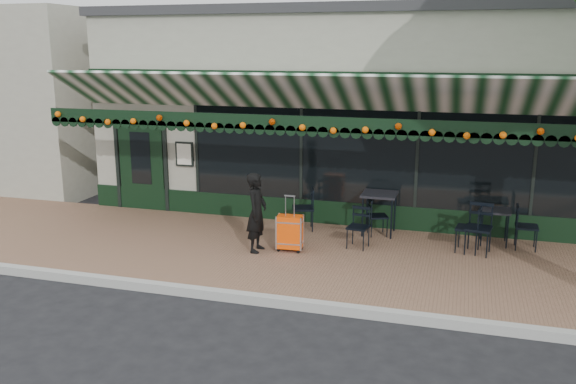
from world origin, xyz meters
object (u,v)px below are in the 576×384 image
(chair_b_right, at_px, (378,216))
(chair_a_left, at_px, (468,229))
(woman, at_px, (257,213))
(chair_a_right, at_px, (527,227))
(suitcase, at_px, (290,233))
(cafe_table_a, at_px, (495,213))
(cafe_table_b, at_px, (379,197))
(chair_a_front, at_px, (478,229))
(chair_b_front, at_px, (358,228))
(chair_b_left, at_px, (303,209))

(chair_b_right, bearing_deg, chair_a_left, -129.14)
(woman, height_order, chair_a_right, woman)
(woman, height_order, suitcase, woman)
(suitcase, bearing_deg, cafe_table_a, 18.08)
(woman, distance_m, chair_b_right, 2.57)
(cafe_table_a, distance_m, cafe_table_b, 2.21)
(chair_a_front, relative_size, chair_b_right, 1.21)
(cafe_table_b, height_order, chair_a_right, chair_a_right)
(chair_b_right, relative_size, chair_b_front, 0.99)
(suitcase, distance_m, chair_b_right, 2.00)
(chair_a_right, distance_m, chair_b_right, 2.78)
(suitcase, distance_m, chair_a_front, 3.43)
(suitcase, xyz_separation_m, chair_a_left, (3.15, 0.88, 0.09))
(chair_b_right, bearing_deg, chair_a_front, -129.30)
(chair_a_left, distance_m, chair_b_left, 3.30)
(chair_a_left, bearing_deg, chair_b_right, -98.79)
(suitcase, bearing_deg, chair_a_right, 13.40)
(chair_b_left, bearing_deg, chair_b_front, 38.50)
(cafe_table_a, height_order, chair_b_front, chair_b_front)
(chair_a_right, bearing_deg, woman, 108.51)
(woman, relative_size, chair_b_front, 1.88)
(chair_a_left, bearing_deg, suitcase, -65.94)
(cafe_table_a, height_order, cafe_table_b, cafe_table_b)
(suitcase, relative_size, cafe_table_b, 1.25)
(chair_b_left, distance_m, chair_b_front, 1.54)
(chair_b_front, bearing_deg, chair_a_left, 19.18)
(chair_b_right, bearing_deg, cafe_table_b, -26.08)
(chair_a_left, bearing_deg, chair_b_front, -71.45)
(chair_b_left, bearing_deg, chair_a_right, 71.16)
(chair_b_right, xyz_separation_m, chair_b_front, (-0.24, -0.89, 0.00))
(woman, bearing_deg, suitcase, -73.20)
(chair_b_left, bearing_deg, woman, -35.37)
(cafe_table_a, relative_size, chair_a_front, 0.72)
(chair_b_front, bearing_deg, suitcase, -146.76)
(chair_a_right, height_order, chair_b_left, chair_b_left)
(suitcase, relative_size, chair_a_left, 1.20)
(woman, height_order, chair_b_front, woman)
(chair_a_left, height_order, chair_b_front, chair_a_left)
(chair_a_left, bearing_deg, chair_b_left, -90.10)
(cafe_table_b, distance_m, chair_a_right, 2.80)
(woman, height_order, cafe_table_b, woman)
(chair_a_front, distance_m, chair_b_front, 2.17)
(suitcase, bearing_deg, chair_b_right, 40.74)
(cafe_table_b, relative_size, chair_a_right, 1.00)
(cafe_table_a, bearing_deg, chair_a_right, -15.39)
(woman, relative_size, chair_a_front, 1.56)
(cafe_table_b, bearing_deg, chair_a_right, -3.80)
(chair_a_left, distance_m, chair_a_right, 1.14)
(chair_a_front, distance_m, chair_b_right, 2.01)
(chair_a_right, distance_m, chair_b_front, 3.12)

